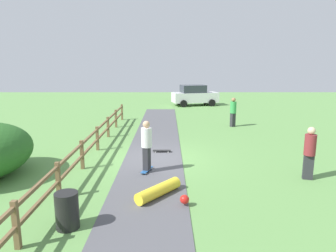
% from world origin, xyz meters
% --- Properties ---
extents(ground_plane, '(60.00, 60.00, 0.00)m').
position_xyz_m(ground_plane, '(0.00, 0.00, 0.00)').
color(ground_plane, '#60934C').
extents(asphalt_path, '(2.40, 28.00, 0.02)m').
position_xyz_m(asphalt_path, '(0.00, 0.00, 0.01)').
color(asphalt_path, '#515156').
rests_on(asphalt_path, ground_plane).
extents(wooden_fence, '(0.12, 18.12, 1.10)m').
position_xyz_m(wooden_fence, '(-2.60, 0.00, 0.67)').
color(wooden_fence, brown).
rests_on(wooden_fence, ground_plane).
extents(trash_bin, '(0.56, 0.56, 0.90)m').
position_xyz_m(trash_bin, '(-1.80, -5.57, 0.45)').
color(trash_bin, black).
rests_on(trash_bin, ground_plane).
extents(skater_riding, '(0.48, 0.82, 1.89)m').
position_xyz_m(skater_riding, '(-0.15, -1.66, 1.08)').
color(skater_riding, '#265999').
rests_on(skater_riding, asphalt_path).
extents(skater_fallen, '(1.55, 1.53, 0.36)m').
position_xyz_m(skater_fallen, '(0.40, -3.84, 0.20)').
color(skater_fallen, yellow).
rests_on(skater_fallen, asphalt_path).
extents(skateboard_loose, '(0.80, 0.20, 0.08)m').
position_xyz_m(skateboard_loose, '(0.35, 0.87, 0.09)').
color(skateboard_loose, black).
rests_on(skateboard_loose, asphalt_path).
extents(bystander_green, '(0.54, 0.54, 1.82)m').
position_xyz_m(bystander_green, '(4.68, 6.66, 1.01)').
color(bystander_green, '#2D2D33').
rests_on(bystander_green, ground_plane).
extents(bystander_maroon, '(0.46, 0.46, 1.83)m').
position_xyz_m(bystander_maroon, '(5.42, -2.34, 1.01)').
color(bystander_maroon, '#2D2D33').
rests_on(bystander_maroon, ground_plane).
extents(parked_car_white, '(4.47, 2.68, 1.92)m').
position_xyz_m(parked_car_white, '(3.11, 16.55, 0.96)').
color(parked_car_white, silver).
rests_on(parked_car_white, ground_plane).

